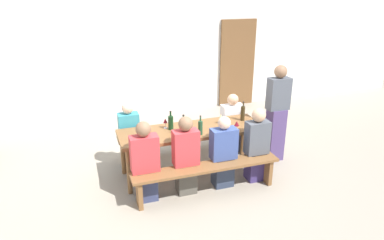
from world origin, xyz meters
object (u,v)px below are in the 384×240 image
(seated_guest_near_2, at_px, (223,154))
(seated_guest_far_0, at_px, (130,137))
(wine_glass_2, at_px, (189,126))
(seated_guest_near_3, at_px, (257,146))
(standing_host, at_px, (276,115))
(tasting_table, at_px, (192,134))
(wine_bottle_2, at_px, (200,127))
(wine_bottle_3, at_px, (184,128))
(wine_bottle_1, at_px, (171,122))
(seated_guest_far_1, at_px, (232,125))
(wine_glass_0, at_px, (228,125))
(wine_glass_1, at_px, (221,116))
(wine_glass_3, at_px, (237,124))
(seated_guest_near_1, at_px, (186,157))
(wine_glass_4, at_px, (165,121))
(bench_near, at_px, (207,171))
(wooden_door, at_px, (237,63))
(wine_bottle_0, at_px, (243,113))
(seated_guest_near_0, at_px, (145,164))
(bench_far, at_px, (180,136))

(seated_guest_near_2, height_order, seated_guest_far_0, seated_guest_far_0)
(wine_glass_2, bearing_deg, seated_guest_near_3, -19.20)
(seated_guest_far_0, bearing_deg, standing_host, 78.00)
(tasting_table, relative_size, wine_bottle_2, 7.62)
(seated_guest_far_0, bearing_deg, wine_bottle_3, 43.36)
(wine_bottle_1, height_order, seated_guest_near_2, seated_guest_near_2)
(wine_bottle_3, bearing_deg, wine_bottle_1, 109.19)
(seated_guest_far_1, height_order, standing_host, standing_host)
(wine_bottle_1, distance_m, wine_glass_0, 0.88)
(tasting_table, xyz_separation_m, seated_guest_far_1, (0.92, 0.51, -0.16))
(wine_glass_1, height_order, wine_glass_3, wine_glass_1)
(wine_glass_0, xyz_separation_m, seated_guest_far_1, (0.44, 0.80, -0.35))
(seated_guest_near_2, distance_m, seated_guest_far_0, 1.58)
(seated_guest_near_1, xyz_separation_m, seated_guest_near_2, (0.58, -0.00, -0.04))
(wine_glass_4, xyz_separation_m, standing_host, (1.87, -0.16, -0.06))
(bench_near, relative_size, wine_bottle_3, 6.41)
(wine_glass_2, relative_size, seated_guest_near_2, 0.17)
(wooden_door, relative_size, wine_bottle_2, 7.10)
(wine_bottle_1, bearing_deg, wine_glass_0, -25.26)
(wine_glass_4, height_order, seated_guest_far_1, seated_guest_far_1)
(wine_bottle_3, relative_size, wine_glass_3, 2.08)
(wine_bottle_1, height_order, wine_glass_0, wine_bottle_1)
(bench_near, xyz_separation_m, seated_guest_near_1, (-0.27, 0.15, 0.20))
(wine_bottle_0, xyz_separation_m, wine_glass_3, (-0.29, -0.38, -0.01))
(seated_guest_near_1, xyz_separation_m, standing_host, (1.76, 0.52, 0.25))
(wine_bottle_2, bearing_deg, wine_glass_0, -6.57)
(seated_guest_near_0, bearing_deg, tasting_table, -58.88)
(wooden_door, distance_m, wine_glass_0, 3.65)
(wine_glass_3, height_order, seated_guest_near_3, seated_guest_near_3)
(wooden_door, relative_size, seated_guest_near_2, 1.91)
(wine_glass_0, distance_m, standing_host, 1.05)
(wooden_door, height_order, wine_glass_2, wooden_door)
(wine_bottle_1, relative_size, seated_guest_far_1, 0.28)
(bench_far, bearing_deg, seated_guest_near_1, -102.75)
(seated_guest_far_0, height_order, seated_guest_far_1, seated_guest_far_0)
(wine_bottle_2, xyz_separation_m, wine_glass_2, (-0.16, 0.06, 0.02))
(wine_glass_4, bearing_deg, wine_glass_0, -27.67)
(wine_bottle_0, height_order, wine_bottle_3, wine_bottle_3)
(bench_near, height_order, wine_glass_3, wine_glass_3)
(wine_glass_1, bearing_deg, bench_near, -124.67)
(seated_guest_near_2, bearing_deg, wine_bottle_2, 42.91)
(wine_bottle_0, distance_m, seated_guest_near_3, 0.68)
(wine_bottle_1, xyz_separation_m, seated_guest_near_0, (-0.54, -0.60, -0.31))
(seated_guest_far_1, bearing_deg, seated_guest_near_0, -59.94)
(bench_near, relative_size, wine_bottle_2, 7.28)
(bench_far, height_order, wine_glass_2, wine_glass_2)
(wine_bottle_3, relative_size, wine_glass_0, 2.04)
(seated_guest_near_1, bearing_deg, wooden_door, -35.17)
(wine_bottle_0, distance_m, wine_glass_4, 1.29)
(bench_near, relative_size, seated_guest_near_0, 1.85)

